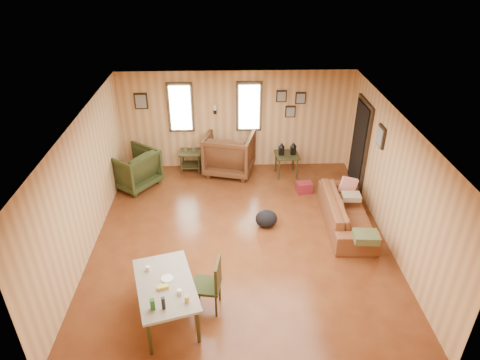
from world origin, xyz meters
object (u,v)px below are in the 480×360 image
at_px(recliner_green, 133,167).
at_px(side_table, 287,153).
at_px(recliner_brown, 230,151).
at_px(dining_table, 166,287).
at_px(sofa, 348,207).
at_px(end_table, 191,158).

xyz_separation_m(recliner_green, side_table, (3.55, 0.37, 0.10)).
bearing_deg(recliner_brown, dining_table, 91.93).
relative_size(sofa, dining_table, 1.39).
bearing_deg(recliner_brown, sofa, 149.11).
bearing_deg(dining_table, sofa, 19.45).
distance_m(recliner_green, side_table, 3.58).
bearing_deg(sofa, recliner_green, 71.42).
bearing_deg(side_table, recliner_green, -174.06).
height_order(recliner_brown, end_table, recliner_brown).
distance_m(recliner_brown, dining_table, 4.71).
bearing_deg(end_table, recliner_brown, -4.05).
bearing_deg(recliner_green, recliner_brown, 141.82).
relative_size(end_table, dining_table, 0.42).
bearing_deg(recliner_green, sofa, 106.18).
height_order(end_table, dining_table, dining_table).
relative_size(recliner_brown, dining_table, 0.75).
bearing_deg(side_table, dining_table, -118.08).
relative_size(sofa, side_table, 2.43).
bearing_deg(dining_table, recliner_green, 91.11).
bearing_deg(dining_table, end_table, 73.76).
relative_size(recliner_brown, recliner_green, 1.16).
height_order(recliner_brown, side_table, recliner_brown).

